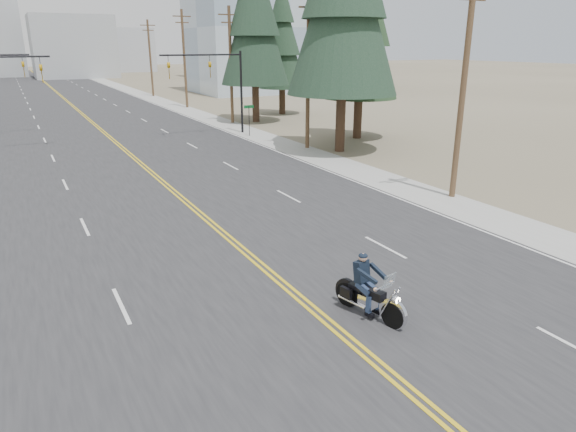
{
  "coord_description": "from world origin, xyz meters",
  "views": [
    {
      "loc": [
        -7.05,
        -10.57,
        7.52
      ],
      "look_at": [
        1.25,
        5.01,
        1.6
      ],
      "focal_mm": 32.0,
      "sensor_mm": 36.0,
      "label": 1
    }
  ],
  "objects": [
    {
      "name": "ground_plane",
      "position": [
        0.0,
        0.0,
        0.0
      ],
      "size": [
        400.0,
        400.0,
        0.0
      ],
      "primitive_type": "plane",
      "color": "#776D56",
      "rests_on": "ground"
    },
    {
      "name": "haze_bldg_b",
      "position": [
        8.0,
        125.0,
        7.0
      ],
      "size": [
        18.0,
        14.0,
        14.0
      ],
      "primitive_type": "cube",
      "color": "#ADB2B7",
      "rests_on": "ground"
    },
    {
      "name": "utility_pole_e",
      "position": [
        12.5,
        70.0,
        5.73
      ],
      "size": [
        2.2,
        0.3,
        11.0
      ],
      "color": "brown",
      "rests_on": "ground"
    },
    {
      "name": "utility_pole_a",
      "position": [
        12.5,
        8.0,
        5.73
      ],
      "size": [
        2.2,
        0.3,
        11.0
      ],
      "color": "brown",
      "rests_on": "ground"
    },
    {
      "name": "utility_pole_d",
      "position": [
        12.5,
        53.0,
        5.98
      ],
      "size": [
        2.2,
        0.3,
        11.5
      ],
      "color": "brown",
      "rests_on": "ground"
    },
    {
      "name": "haze_bldg_e",
      "position": [
        25.0,
        150.0,
        6.0
      ],
      "size": [
        14.0,
        14.0,
        12.0
      ],
      "primitive_type": "cube",
      "color": "#B7BCC6",
      "rests_on": "ground"
    },
    {
      "name": "utility_pole_b",
      "position": [
        12.5,
        23.0,
        5.98
      ],
      "size": [
        2.2,
        0.3,
        11.5
      ],
      "color": "brown",
      "rests_on": "ground"
    },
    {
      "name": "conifer_mid",
      "position": [
        18.44,
        24.86,
        9.51
      ],
      "size": [
        6.22,
        6.22,
        16.58
      ],
      "rotation": [
        0.0,
        0.0,
        -0.2
      ],
      "color": "#382619",
      "rests_on": "ground"
    },
    {
      "name": "street_sign",
      "position": [
        10.8,
        30.0,
        1.8
      ],
      "size": [
        0.9,
        0.06,
        2.62
      ],
      "color": "black",
      "rests_on": "ground"
    },
    {
      "name": "traffic_mast_right",
      "position": [
        8.98,
        32.0,
        4.94
      ],
      "size": [
        7.1,
        0.26,
        7.0
      ],
      "color": "black",
      "rests_on": "ground"
    },
    {
      "name": "glass_building",
      "position": [
        32.0,
        70.0,
        10.0
      ],
      "size": [
        24.0,
        16.0,
        20.0
      ],
      "primitive_type": "cube",
      "color": "#9EB5CC",
      "rests_on": "ground"
    },
    {
      "name": "conifer_tall",
      "position": [
        14.95,
        37.67,
        10.72
      ],
      "size": [
        6.72,
        6.72,
        18.66
      ],
      "rotation": [
        0.0,
        0.0,
        0.17
      ],
      "color": "#382619",
      "rests_on": "ground"
    },
    {
      "name": "utility_pole_c",
      "position": [
        12.5,
        38.0,
        5.73
      ],
      "size": [
        2.2,
        0.3,
        11.0
      ],
      "color": "brown",
      "rests_on": "ground"
    },
    {
      "name": "motorcyclist",
      "position": [
        1.26,
        0.01,
        0.94
      ],
      "size": [
        1.55,
        2.58,
        1.88
      ],
      "primitive_type": null,
      "rotation": [
        0.0,
        0.0,
        3.37
      ],
      "color": "black",
      "rests_on": "ground"
    },
    {
      "name": "sidewalk_right",
      "position": [
        11.5,
        70.0,
        0.01
      ],
      "size": [
        3.0,
        200.0,
        0.01
      ],
      "primitive_type": "cube",
      "color": "#A5A5A0",
      "rests_on": "ground"
    },
    {
      "name": "conifer_far",
      "position": [
        20.2,
        41.96,
        8.26
      ],
      "size": [
        5.37,
        5.37,
        14.39
      ],
      "rotation": [
        0.0,
        0.0,
        -0.12
      ],
      "color": "#382619",
      "rests_on": "ground"
    },
    {
      "name": "haze_bldg_c",
      "position": [
        40.0,
        110.0,
        9.0
      ],
      "size": [
        16.0,
        12.0,
        18.0
      ],
      "primitive_type": "cube",
      "color": "#B7BCC6",
      "rests_on": "ground"
    },
    {
      "name": "road",
      "position": [
        0.0,
        70.0,
        0.01
      ],
      "size": [
        20.0,
        200.0,
        0.01
      ],
      "primitive_type": "cube",
      "color": "#303033",
      "rests_on": "ground"
    }
  ]
}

